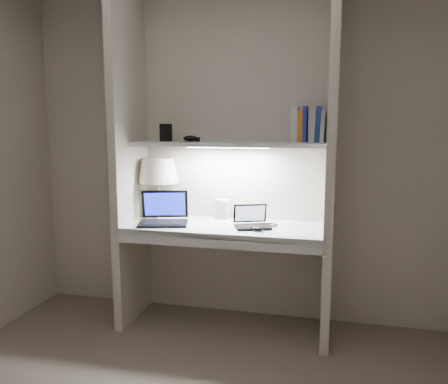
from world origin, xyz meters
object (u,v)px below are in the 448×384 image
(laptop_main, at_px, (164,216))
(speaker, at_px, (222,209))
(book_row, at_px, (308,125))
(laptop_netbook, at_px, (252,222))
(table_lamp, at_px, (158,177))

(laptop_main, bearing_deg, speaker, 18.31)
(speaker, xyz_separation_m, book_row, (0.64, -0.01, 0.64))
(laptop_netbook, relative_size, book_row, 1.19)
(laptop_netbook, xyz_separation_m, speaker, (-0.27, 0.23, 0.04))
(laptop_netbook, bearing_deg, laptop_main, 160.94)
(laptop_netbook, xyz_separation_m, book_row, (0.36, 0.22, 0.68))
(laptop_main, distance_m, speaker, 0.46)
(laptop_netbook, height_order, speaker, laptop_netbook)
(table_lamp, height_order, laptop_netbook, table_lamp)
(speaker, bearing_deg, laptop_netbook, -19.53)
(laptop_main, distance_m, laptop_netbook, 0.65)
(laptop_netbook, distance_m, book_row, 0.80)
(laptop_main, xyz_separation_m, laptop_netbook, (0.65, 0.02, -0.02))
(laptop_netbook, bearing_deg, table_lamp, 146.40)
(table_lamp, height_order, speaker, table_lamp)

